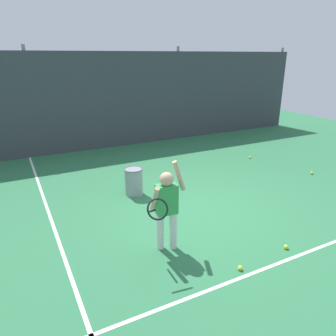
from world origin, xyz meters
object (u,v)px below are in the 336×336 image
object	(u,v)px
tennis_player	(166,205)
tennis_ball_2	(240,268)
tennis_ball_1	(286,247)
tennis_ball_3	(250,157)
ball_hopper	(134,181)
tennis_ball_5	(312,173)

from	to	relation	value
tennis_player	tennis_ball_2	distance (m)	1.31
tennis_player	tennis_ball_1	size ratio (longest dim) A/B	20.46
tennis_ball_3	tennis_player	bearing A→B (deg)	-145.20
tennis_player	tennis_ball_2	size ratio (longest dim) A/B	20.46
tennis_player	tennis_ball_2	xyz separation A→B (m)	(0.65, -0.90, -0.69)
tennis_ball_1	tennis_ball_3	xyz separation A→B (m)	(2.47, 3.64, 0.00)
tennis_player	tennis_ball_3	size ratio (longest dim) A/B	20.46
ball_hopper	tennis_ball_3	xyz separation A→B (m)	(3.74, 0.76, -0.26)
tennis_ball_5	tennis_player	bearing A→B (deg)	-165.56
tennis_ball_5	tennis_ball_2	bearing A→B (deg)	-151.97
tennis_ball_3	tennis_ball_5	distance (m)	1.72
ball_hopper	tennis_ball_1	bearing A→B (deg)	-66.09
tennis_player	tennis_ball_3	world-z (taller)	tennis_player
ball_hopper	tennis_ball_2	size ratio (longest dim) A/B	8.52
tennis_player	ball_hopper	xyz separation A→B (m)	(0.30, 2.05, -0.44)
ball_hopper	tennis_ball_1	distance (m)	3.16
ball_hopper	tennis_ball_2	xyz separation A→B (m)	(0.35, -2.96, -0.26)
ball_hopper	tennis_ball_5	world-z (taller)	ball_hopper
tennis_ball_1	tennis_player	bearing A→B (deg)	152.38
tennis_player	tennis_ball_1	world-z (taller)	tennis_player
tennis_ball_1	tennis_ball_3	world-z (taller)	same
tennis_ball_1	tennis_ball_2	size ratio (longest dim) A/B	1.00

